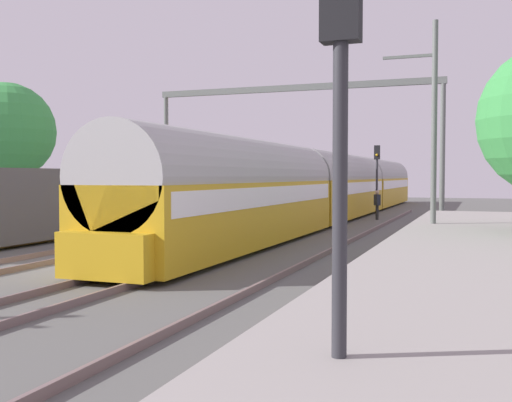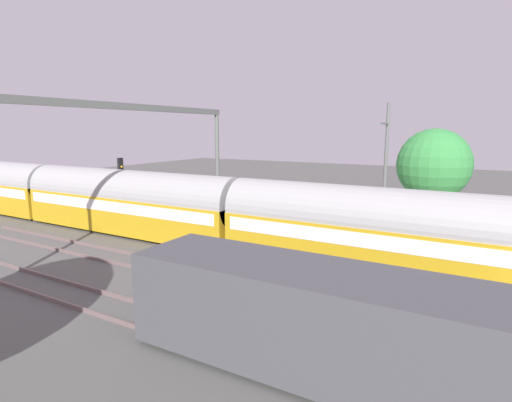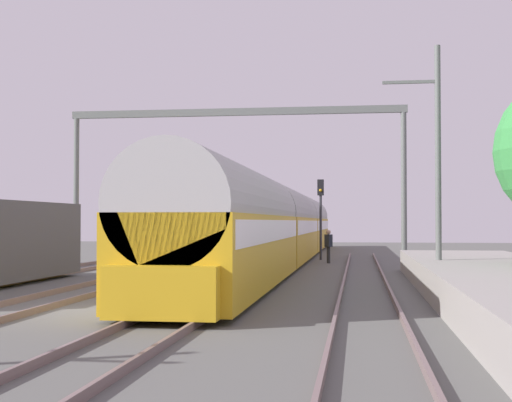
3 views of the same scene
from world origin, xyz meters
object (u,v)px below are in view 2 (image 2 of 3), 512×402
(passenger_train, at_px, (129,202))
(person_crossing, at_px, (164,211))
(railway_signal_far, at_px, (121,181))
(freight_car, at_px, (361,331))
(catenary_gantry, at_px, (128,139))

(passenger_train, relative_size, person_crossing, 28.44)
(passenger_train, relative_size, railway_signal_far, 10.86)
(passenger_train, bearing_deg, freight_car, -116.22)
(person_crossing, xyz_separation_m, railway_signal_far, (-0.57, 3.33, 1.90))
(catenary_gantry, bearing_deg, person_crossing, 22.06)
(person_crossing, bearing_deg, railway_signal_far, 151.60)
(freight_car, relative_size, railway_signal_far, 2.87)
(freight_car, bearing_deg, person_crossing, 56.51)
(passenger_train, distance_m, railway_signal_far, 3.44)
(catenary_gantry, bearing_deg, passenger_train, 49.75)
(catenary_gantry, bearing_deg, freight_car, -113.38)
(freight_car, height_order, railway_signal_far, railway_signal_far)
(person_crossing, height_order, railway_signal_far, railway_signal_far)
(passenger_train, xyz_separation_m, railway_signal_far, (1.92, 2.70, 0.95))
(passenger_train, bearing_deg, catenary_gantry, -130.25)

